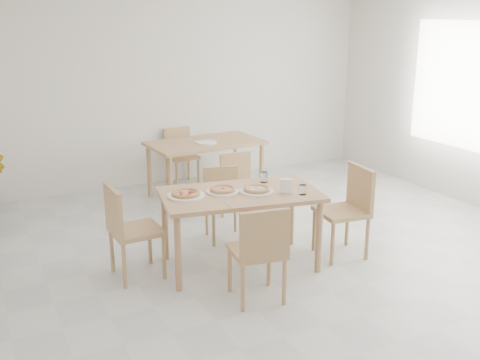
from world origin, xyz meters
name	(u,v)px	position (x,y,z in m)	size (l,w,h in m)	color
main_table	(240,201)	(-0.48, 0.42, 0.67)	(1.60, 1.08, 0.75)	tan
chair_south	(260,248)	(-0.66, -0.31, 0.50)	(0.49, 0.49, 0.87)	tan
chair_north	(223,198)	(-0.32, 1.17, 0.45)	(0.44, 0.44, 0.78)	tan
chair_west	(127,226)	(-1.53, 0.64, 0.52)	(0.46, 0.46, 0.89)	tan
chair_east	(349,205)	(0.63, 0.19, 0.53)	(0.50, 0.50, 0.92)	tan
plate_margherita	(223,192)	(-0.63, 0.49, 0.76)	(0.31, 0.31, 0.02)	white
plate_mushroom	(256,191)	(-0.34, 0.36, 0.76)	(0.32, 0.32, 0.02)	white
plate_pepperoni	(186,196)	(-0.99, 0.53, 0.76)	(0.35, 0.35, 0.02)	white
pizza_margherita	(223,189)	(-0.63, 0.49, 0.78)	(0.26, 0.26, 0.03)	#E2A86A
pizza_mushroom	(257,189)	(-0.34, 0.36, 0.78)	(0.28, 0.28, 0.03)	#E2A86A
pizza_pepperoni	(186,193)	(-0.99, 0.53, 0.78)	(0.28, 0.28, 0.03)	#E2A86A
tumbler_a	(303,190)	(0.01, 0.11, 0.80)	(0.07, 0.07, 0.09)	white
tumbler_b	(264,177)	(-0.12, 0.62, 0.80)	(0.08, 0.08, 0.10)	white
napkin_holder	(286,186)	(-0.11, 0.21, 0.82)	(0.14, 0.12, 0.14)	silver
fork_a	(294,185)	(0.09, 0.39, 0.75)	(0.02, 0.19, 0.01)	silver
fork_b	(228,204)	(-0.73, 0.17, 0.75)	(0.02, 0.19, 0.01)	silver
second_table	(205,148)	(0.08, 2.60, 0.67)	(1.53, 0.95, 0.75)	tan
chair_back_s	(232,177)	(0.09, 1.81, 0.46)	(0.40, 0.40, 0.79)	tan
chair_back_n	(180,152)	(-0.01, 3.33, 0.46)	(0.42, 0.42, 0.80)	tan
plate_empty	(206,142)	(0.06, 2.52, 0.76)	(0.27, 0.27, 0.02)	white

